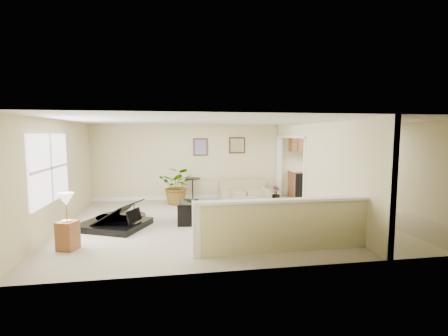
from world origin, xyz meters
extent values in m
plane|color=#BFAD94|center=(0.00, 0.00, 0.00)|extent=(9.00, 9.00, 0.00)
cube|color=beige|center=(0.00, 3.00, 1.25)|extent=(9.00, 0.04, 2.50)
cube|color=beige|center=(0.00, -3.00, 1.25)|extent=(9.00, 0.04, 2.50)
cube|color=beige|center=(-4.50, 0.00, 1.25)|extent=(0.04, 6.00, 2.50)
cube|color=beige|center=(4.50, 0.00, 1.25)|extent=(0.04, 6.00, 2.50)
cube|color=silver|center=(0.00, 0.00, 2.50)|extent=(9.00, 6.00, 0.04)
cube|color=tan|center=(3.15, 0.00, 0.00)|extent=(2.70, 6.00, 0.01)
cube|color=beige|center=(1.80, -1.20, 1.25)|extent=(0.12, 3.60, 2.50)
cube|color=beige|center=(1.80, 1.77, 2.30)|extent=(0.12, 2.35, 0.40)
cube|color=beige|center=(0.15, -2.30, 0.47)|extent=(3.30, 0.12, 0.95)
cube|color=white|center=(0.15, -2.30, 0.96)|extent=(3.40, 0.22, 0.05)
cube|color=white|center=(-1.50, -2.30, 0.50)|extent=(0.14, 0.14, 1.00)
cube|color=white|center=(-4.49, -0.50, 1.45)|extent=(0.05, 2.15, 1.45)
cube|color=#3C2116|center=(-0.95, 2.98, 1.75)|extent=(0.48, 0.03, 0.58)
cube|color=#905B7B|center=(-0.95, 2.96, 1.75)|extent=(0.40, 0.01, 0.50)
cube|color=#3C2116|center=(0.30, 2.98, 1.80)|extent=(0.55, 0.03, 0.55)
cube|color=white|center=(0.30, 2.96, 1.80)|extent=(0.46, 0.01, 0.46)
cube|color=brown|center=(3.30, 2.70, 0.45)|extent=(2.30, 0.60, 0.90)
cube|color=beige|center=(3.30, 2.70, 0.92)|extent=(2.36, 0.65, 0.04)
cube|color=black|center=(2.50, 2.69, 0.43)|extent=(0.60, 0.60, 0.84)
cube|color=brown|center=(3.30, 2.82, 1.95)|extent=(2.30, 0.35, 0.75)
cube|color=black|center=(-3.27, -0.19, 0.75)|extent=(1.78, 1.68, 0.29)
cylinder|color=black|center=(-3.41, 0.34, 0.75)|extent=(1.20, 1.20, 0.29)
cube|color=silver|center=(-2.43, -0.19, 0.71)|extent=(0.59, 0.97, 0.02)
cube|color=black|center=(-3.36, -0.09, 1.01)|extent=(1.47, 1.47, 0.65)
cube|color=black|center=(-1.57, 0.00, 0.26)|extent=(0.46, 0.82, 0.52)
cube|color=tan|center=(0.43, 2.36, 0.22)|extent=(1.58, 0.92, 0.44)
cube|color=tan|center=(0.43, 2.69, 0.67)|extent=(1.57, 0.24, 0.46)
cube|color=tan|center=(-0.26, 2.36, 0.52)|extent=(0.21, 0.89, 0.17)
cube|color=tan|center=(1.11, 2.36, 0.52)|extent=(0.21, 0.89, 0.17)
cylinder|color=black|center=(-1.25, 2.65, 0.02)|extent=(0.37, 0.37, 0.03)
cylinder|color=black|center=(-1.25, 2.65, 0.37)|extent=(0.04, 0.04, 0.72)
cylinder|color=black|center=(-1.25, 2.65, 0.73)|extent=(0.52, 0.52, 0.03)
cylinder|color=black|center=(-1.74, 2.19, 0.12)|extent=(0.33, 0.33, 0.23)
imported|color=#204B16|center=(-1.74, 2.19, 0.58)|extent=(1.31, 1.23, 1.17)
cylinder|color=black|center=(1.45, 2.20, 0.09)|extent=(0.25, 0.25, 0.18)
imported|color=#204B16|center=(1.45, 2.20, 0.24)|extent=(0.34, 0.34, 0.49)
cube|color=brown|center=(-3.86, -1.56, 0.27)|extent=(0.41, 0.41, 0.55)
cylinder|color=#B7863D|center=(-3.86, -1.56, 0.56)|extent=(0.15, 0.15, 0.02)
cylinder|color=#B7863D|center=(-3.86, -1.56, 0.74)|extent=(0.03, 0.03, 0.36)
cone|color=#FBE8CD|center=(-3.86, -1.56, 0.96)|extent=(0.29, 0.29, 0.24)
camera|label=1|loc=(-1.91, -7.88, 2.16)|focal=26.00mm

